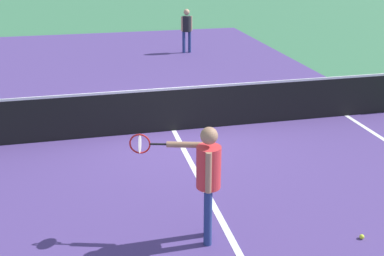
{
  "coord_description": "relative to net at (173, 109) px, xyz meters",
  "views": [
    {
      "loc": [
        -1.75,
        -9.22,
        3.77
      ],
      "look_at": [
        -0.16,
        -2.41,
        1.0
      ],
      "focal_mm": 43.94,
      "sensor_mm": 36.0,
      "label": 1
    }
  ],
  "objects": [
    {
      "name": "player_far",
      "position": [
        1.95,
        7.42,
        0.46
      ],
      "size": [
        0.42,
        0.32,
        1.57
      ],
      "color": "navy",
      "rests_on": "ground_plane"
    },
    {
      "name": "player_near",
      "position": [
        -0.34,
        -4.01,
        0.53
      ],
      "size": [
        1.12,
        0.73,
        1.64
      ],
      "color": "navy",
      "rests_on": "ground_plane"
    },
    {
      "name": "ground_plane",
      "position": [
        0.0,
        0.0,
        -0.49
      ],
      "size": [
        60.0,
        60.0,
        0.0
      ],
      "primitive_type": "plane",
      "color": "#38724C"
    },
    {
      "name": "line_center_service",
      "position": [
        0.0,
        -3.2,
        -0.49
      ],
      "size": [
        0.1,
        6.4,
        0.01
      ],
      "primitive_type": "cube",
      "color": "white",
      "rests_on": "ground_plane"
    },
    {
      "name": "court_surface_inbounds",
      "position": [
        0.0,
        0.0,
        -0.49
      ],
      "size": [
        10.62,
        24.4,
        0.0
      ],
      "primitive_type": "cube",
      "color": "#4C387A",
      "rests_on": "ground_plane"
    },
    {
      "name": "net",
      "position": [
        0.0,
        0.0,
        0.0
      ],
      "size": [
        11.23,
        0.09,
        1.07
      ],
      "color": "#33383D",
      "rests_on": "ground_plane"
    },
    {
      "name": "tennis_ball_mid_court",
      "position": [
        1.74,
        -4.49,
        -0.46
      ],
      "size": [
        0.07,
        0.07,
        0.07
      ],
      "primitive_type": "sphere",
      "color": "#CCE033",
      "rests_on": "ground_plane"
    }
  ]
}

